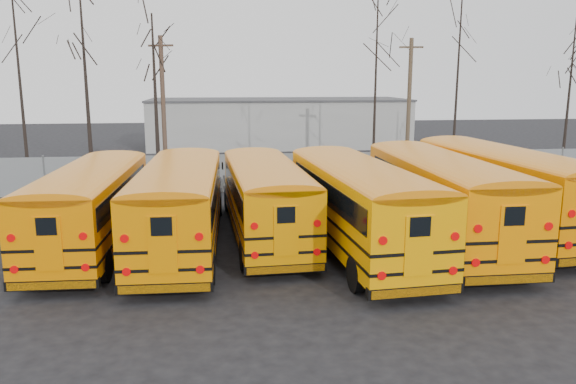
{
  "coord_description": "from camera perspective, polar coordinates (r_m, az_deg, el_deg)",
  "views": [
    {
      "loc": [
        -3.14,
        -17.24,
        5.92
      ],
      "look_at": [
        -0.58,
        3.76,
        1.6
      ],
      "focal_mm": 35.0,
      "sensor_mm": 36.0,
      "label": 1
    }
  ],
  "objects": [
    {
      "name": "ground",
      "position": [
        18.5,
        3.23,
        -7.14
      ],
      "size": [
        120.0,
        120.0,
        0.0
      ],
      "primitive_type": "plane",
      "color": "black",
      "rests_on": "ground"
    },
    {
      "name": "fence",
      "position": [
        29.82,
        -0.8,
        2.04
      ],
      "size": [
        40.0,
        0.04,
        2.0
      ],
      "primitive_type": "cube",
      "color": "gray",
      "rests_on": "ground"
    },
    {
      "name": "distant_building",
      "position": [
        49.66,
        -0.99,
        7.01
      ],
      "size": [
        22.0,
        8.0,
        4.0
      ],
      "primitive_type": "cube",
      "color": "#A9A8A4",
      "rests_on": "ground"
    },
    {
      "name": "bus_a",
      "position": [
        20.61,
        -19.27,
        -0.76
      ],
      "size": [
        2.77,
        10.8,
        3.0
      ],
      "rotation": [
        0.0,
        0.0,
        -0.03
      ],
      "color": "black",
      "rests_on": "ground"
    },
    {
      "name": "bus_b",
      "position": [
        19.7,
        -10.91,
        -0.68
      ],
      "size": [
        2.86,
        11.18,
        3.11
      ],
      "rotation": [
        0.0,
        0.0,
        -0.03
      ],
      "color": "black",
      "rests_on": "ground"
    },
    {
      "name": "bus_c",
      "position": [
        20.69,
        -2.36,
        -0.1
      ],
      "size": [
        2.96,
        10.76,
        2.98
      ],
      "rotation": [
        0.0,
        0.0,
        0.05
      ],
      "color": "black",
      "rests_on": "ground"
    },
    {
      "name": "bus_d",
      "position": [
        19.29,
        7.01,
        -0.65
      ],
      "size": [
        3.47,
        11.59,
        3.2
      ],
      "rotation": [
        0.0,
        0.0,
        0.08
      ],
      "color": "black",
      "rests_on": "ground"
    },
    {
      "name": "bus_e",
      "position": [
        20.91,
        15.14,
        0.12
      ],
      "size": [
        2.71,
        11.75,
        3.28
      ],
      "rotation": [
        0.0,
        0.0,
        -0.0
      ],
      "color": "black",
      "rests_on": "ground"
    },
    {
      "name": "bus_f",
      "position": [
        23.33,
        20.93,
        0.99
      ],
      "size": [
        3.61,
        12.08,
        3.34
      ],
      "rotation": [
        0.0,
        0.0,
        0.07
      ],
      "color": "black",
      "rests_on": "ground"
    },
    {
      "name": "utility_pole_left",
      "position": [
        32.68,
        -12.54,
        8.28
      ],
      "size": [
        1.41,
        0.58,
        8.2
      ],
      "rotation": [
        0.0,
        0.0,
        -0.33
      ],
      "color": "#4D382B",
      "rests_on": "ground"
    },
    {
      "name": "utility_pole_right",
      "position": [
        36.57,
        12.18,
        8.71
      ],
      "size": [
        1.48,
        0.32,
        8.32
      ],
      "rotation": [
        0.0,
        0.0,
        -0.14
      ],
      "color": "brown",
      "rests_on": "ground"
    },
    {
      "name": "tree_0",
      "position": [
        36.05,
        -25.64,
        10.69
      ],
      "size": [
        0.26,
        0.26,
        12.16
      ],
      "primitive_type": "cone",
      "color": "black",
      "rests_on": "ground"
    },
    {
      "name": "tree_1",
      "position": [
        34.62,
        -19.83,
        10.26
      ],
      "size": [
        0.26,
        0.26,
        11.1
      ],
      "primitive_type": "cone",
      "color": "black",
      "rests_on": "ground"
    },
    {
      "name": "tree_2",
      "position": [
        32.7,
        -13.3,
        9.07
      ],
      "size": [
        0.26,
        0.26,
        9.37
      ],
      "primitive_type": "cone",
      "color": "black",
      "rests_on": "ground"
    },
    {
      "name": "tree_3",
      "position": [
        32.28,
        8.88,
        10.81
      ],
      "size": [
        0.26,
        0.26,
        11.16
      ],
      "primitive_type": "cone",
      "color": "black",
      "rests_on": "ground"
    },
    {
      "name": "tree_4",
      "position": [
        35.1,
        16.85,
        11.38
      ],
      "size": [
        0.26,
        0.26,
        12.23
      ],
      "primitive_type": "cone",
      "color": "black",
      "rests_on": "ground"
    },
    {
      "name": "tree_5",
      "position": [
        37.87,
        26.61,
        8.47
      ],
      "size": [
        0.26,
        0.26,
        9.37
      ],
      "primitive_type": "cone",
      "color": "black",
      "rests_on": "ground"
    }
  ]
}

